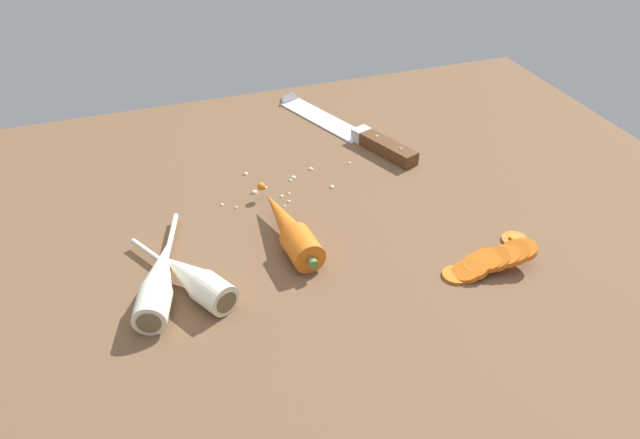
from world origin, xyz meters
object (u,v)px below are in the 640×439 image
at_px(chefs_knife, 339,125).
at_px(whole_carrot, 289,228).
at_px(parsnip_front, 193,279).
at_px(parsnip_mid_left, 159,281).
at_px(carrot_slice_stack, 490,261).
at_px(carrot_slice_stray_near, 515,238).

bearing_deg(chefs_knife, whole_carrot, -122.21).
bearing_deg(whole_carrot, chefs_knife, 57.79).
height_order(parsnip_front, parsnip_mid_left, same).
relative_size(chefs_knife, parsnip_mid_left, 1.53).
bearing_deg(carrot_slice_stack, whole_carrot, 146.74).
height_order(parsnip_front, carrot_slice_stray_near, parsnip_front).
height_order(parsnip_mid_left, carrot_slice_stack, parsnip_mid_left).
distance_m(parsnip_front, carrot_slice_stray_near, 0.43).
bearing_deg(parsnip_front, chefs_knife, 47.20).
height_order(whole_carrot, parsnip_mid_left, whole_carrot).
bearing_deg(whole_carrot, parsnip_front, -157.03).
distance_m(chefs_knife, carrot_slice_stack, 0.43).
xyz_separation_m(chefs_knife, parsnip_mid_left, (-0.36, -0.34, 0.01)).
relative_size(parsnip_mid_left, carrot_slice_stray_near, 6.34).
bearing_deg(carrot_slice_stray_near, whole_carrot, 160.41).
distance_m(chefs_knife, parsnip_mid_left, 0.49).
relative_size(carrot_slice_stack, carrot_slice_stray_near, 3.60).
distance_m(whole_carrot, carrot_slice_stack, 0.26).
bearing_deg(carrot_slice_stray_near, parsnip_front, 174.32).
bearing_deg(parsnip_mid_left, whole_carrot, 15.42).
xyz_separation_m(chefs_knife, carrot_slice_stack, (0.04, -0.43, 0.01)).
relative_size(chefs_knife, parsnip_front, 1.87).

